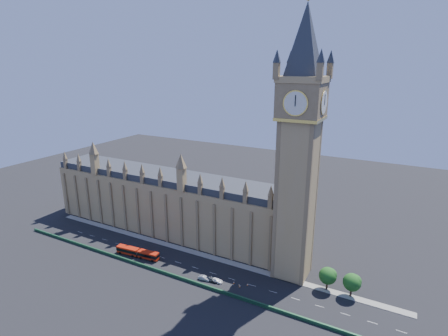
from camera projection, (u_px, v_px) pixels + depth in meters
The scene contains 15 objects.
ground at pixel (186, 265), 136.89m from camera, with size 400.00×400.00×0.00m, color black.
palace_westminster at pixel (167, 202), 162.84m from camera, with size 120.00×20.00×28.00m.
elizabeth_tower at pixel (300, 130), 116.17m from camera, with size 20.59×20.59×105.00m.
bridge_parapet at pixel (173, 275), 129.10m from camera, with size 160.00×0.60×1.20m, color #1E4C2D.
kerb_north at pixel (199, 254), 144.91m from camera, with size 160.00×3.00×0.16m, color gray.
tree_east_near at pixel (328, 275), 120.32m from camera, with size 6.00×6.00×8.50m.
tree_east_far at pixel (353, 282), 116.72m from camera, with size 6.00×6.00×8.50m.
red_bus at pixel (138, 253), 142.49m from camera, with size 19.42×4.64×3.27m.
car_grey at pixel (212, 279), 126.31m from camera, with size 1.90×4.71×1.61m, color #464B4F.
car_silver at pixel (204, 278), 127.24m from camera, with size 1.57×4.51×1.49m, color #9FA1A6.
car_white at pixel (216, 280), 125.96m from camera, with size 1.96×4.82×1.40m, color white.
cone_a at pixel (240, 286), 123.12m from camera, with size 0.56×0.56×0.78m.
cone_b at pixel (247, 285), 124.07m from camera, with size 0.53×0.53×0.67m.
cone_c at pixel (234, 283), 125.19m from camera, with size 0.59×0.59×0.74m.
cone_d at pixel (239, 285), 123.97m from camera, with size 0.48×0.48×0.62m.
Camera 1 is at (69.58, -99.45, 75.34)m, focal length 28.00 mm.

